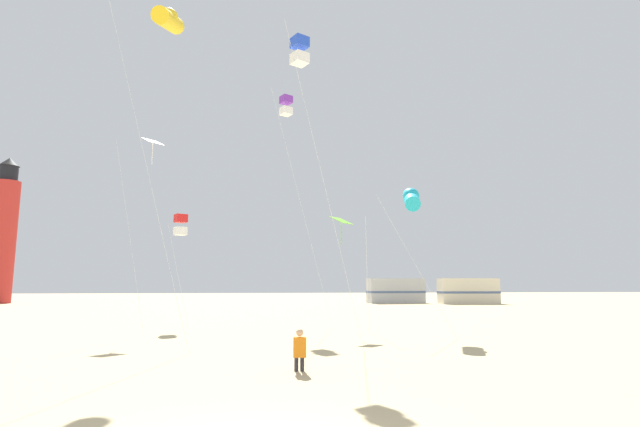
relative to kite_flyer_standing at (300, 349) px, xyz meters
name	(u,v)px	position (x,y,z in m)	size (l,w,h in m)	color
kite_flyer_standing	(300,349)	(0.00, 0.00, 0.00)	(0.35, 0.52, 1.16)	orange
kite_box_scarlet	(181,225)	(-5.66, 13.55, 4.88)	(1.24, 1.12, 6.07)	silver
kite_diamond_lime	(342,224)	(2.67, 9.48, 4.54)	(2.07, 2.35, 5.54)	silver
kite_tube_cyan	(411,198)	(5.82, 8.52, 5.69)	(3.20, 3.29, 7.01)	silver
kite_diamond_white	(151,149)	(-6.92, 11.50, 8.56)	(2.32, 2.32, 9.79)	silver
kite_box_violet	(286,106)	(0.06, 13.92, 12.05)	(3.50, 3.00, 13.27)	silver
kite_box_blue	(300,51)	(0.29, 5.25, 11.13)	(3.09, 2.79, 12.34)	silver
kite_tube_gold	(169,20)	(-5.05, 5.55, 12.34)	(3.47, 3.14, 13.66)	silver
lighthouse_distant	(3,234)	(-31.10, 45.09, 7.22)	(2.80, 2.80, 16.80)	red
rv_van_silver	(396,291)	(13.86, 41.55, 0.78)	(6.58, 2.75, 2.80)	#B7BABF
rv_van_cream	(468,291)	(21.41, 38.81, 0.78)	(6.54, 2.65, 2.80)	beige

